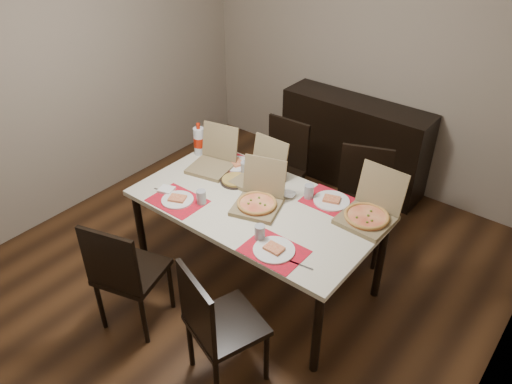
{
  "coord_description": "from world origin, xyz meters",
  "views": [
    {
      "loc": [
        2.0,
        -2.34,
        2.86
      ],
      "look_at": [
        0.15,
        -0.0,
        0.85
      ],
      "focal_mm": 35.0,
      "sensor_mm": 36.0,
      "label": 1
    }
  ],
  "objects_px": {
    "pizza_box_center": "(258,200)",
    "chair_far_right": "(361,198)",
    "sideboard": "(353,143)",
    "dip_bowl": "(289,195)",
    "dining_table": "(256,211)",
    "soda_bottle": "(199,141)",
    "chair_near_right": "(216,323)",
    "chair_far_left": "(281,166)",
    "chair_near_left": "(125,272)"
  },
  "relations": [
    {
      "from": "pizza_box_center",
      "to": "chair_far_right",
      "type": "bearing_deg",
      "value": 66.11
    },
    {
      "from": "sideboard",
      "to": "dip_bowl",
      "type": "xyz_separation_m",
      "value": [
        0.28,
        -1.56,
        0.31
      ]
    },
    {
      "from": "dining_table",
      "to": "soda_bottle",
      "type": "relative_size",
      "value": 6.29
    },
    {
      "from": "chair_far_right",
      "to": "pizza_box_center",
      "type": "bearing_deg",
      "value": -113.89
    },
    {
      "from": "dining_table",
      "to": "chair_far_right",
      "type": "xyz_separation_m",
      "value": [
        0.43,
        0.87,
        -0.17
      ]
    },
    {
      "from": "pizza_box_center",
      "to": "dip_bowl",
      "type": "relative_size",
      "value": 4.16
    },
    {
      "from": "dining_table",
      "to": "pizza_box_center",
      "type": "height_order",
      "value": "pizza_box_center"
    },
    {
      "from": "dining_table",
      "to": "soda_bottle",
      "type": "height_order",
      "value": "soda_bottle"
    },
    {
      "from": "dining_table",
      "to": "dip_bowl",
      "type": "relative_size",
      "value": 17.18
    },
    {
      "from": "dip_bowl",
      "to": "soda_bottle",
      "type": "xyz_separation_m",
      "value": [
        -0.97,
        0.06,
        0.11
      ]
    },
    {
      "from": "chair_near_right",
      "to": "chair_far_right",
      "type": "height_order",
      "value": "same"
    },
    {
      "from": "chair_far_left",
      "to": "chair_far_right",
      "type": "bearing_deg",
      "value": -0.56
    },
    {
      "from": "chair_far_right",
      "to": "dip_bowl",
      "type": "xyz_separation_m",
      "value": [
        -0.29,
        -0.64,
        0.25
      ]
    },
    {
      "from": "chair_near_left",
      "to": "dip_bowl",
      "type": "bearing_deg",
      "value": 64.69
    },
    {
      "from": "chair_near_left",
      "to": "chair_near_right",
      "type": "relative_size",
      "value": 1.0
    },
    {
      "from": "chair_near_right",
      "to": "chair_far_right",
      "type": "relative_size",
      "value": 1.0
    },
    {
      "from": "sideboard",
      "to": "dining_table",
      "type": "distance_m",
      "value": 1.8
    },
    {
      "from": "sideboard",
      "to": "pizza_box_center",
      "type": "distance_m",
      "value": 1.84
    },
    {
      "from": "sideboard",
      "to": "soda_bottle",
      "type": "relative_size",
      "value": 5.24
    },
    {
      "from": "dip_bowl",
      "to": "chair_near_right",
      "type": "bearing_deg",
      "value": -77.38
    },
    {
      "from": "chair_far_left",
      "to": "soda_bottle",
      "type": "bearing_deg",
      "value": -126.05
    },
    {
      "from": "sideboard",
      "to": "dip_bowl",
      "type": "height_order",
      "value": "sideboard"
    },
    {
      "from": "sideboard",
      "to": "dining_table",
      "type": "bearing_deg",
      "value": -85.28
    },
    {
      "from": "chair_far_left",
      "to": "chair_near_left",
      "type": "bearing_deg",
      "value": -90.26
    },
    {
      "from": "sideboard",
      "to": "chair_far_right",
      "type": "relative_size",
      "value": 1.61
    },
    {
      "from": "sideboard",
      "to": "dip_bowl",
      "type": "distance_m",
      "value": 1.61
    },
    {
      "from": "sideboard",
      "to": "chair_far_left",
      "type": "xyz_separation_m",
      "value": [
        -0.25,
        -0.9,
        0.06
      ]
    },
    {
      "from": "dining_table",
      "to": "chair_far_right",
      "type": "bearing_deg",
      "value": 63.81
    },
    {
      "from": "dining_table",
      "to": "chair_near_left",
      "type": "xyz_separation_m",
      "value": [
        -0.41,
        -0.93,
        -0.17
      ]
    },
    {
      "from": "chair_near_right",
      "to": "chair_far_left",
      "type": "distance_m",
      "value": 1.92
    },
    {
      "from": "pizza_box_center",
      "to": "soda_bottle",
      "type": "relative_size",
      "value": 1.52
    },
    {
      "from": "chair_near_right",
      "to": "soda_bottle",
      "type": "height_order",
      "value": "soda_bottle"
    },
    {
      "from": "chair_far_left",
      "to": "dip_bowl",
      "type": "bearing_deg",
      "value": -50.57
    },
    {
      "from": "dining_table",
      "to": "chair_far_right",
      "type": "relative_size",
      "value": 1.94
    },
    {
      "from": "chair_near_left",
      "to": "chair_near_right",
      "type": "xyz_separation_m",
      "value": [
        0.79,
        0.05,
        0.0
      ]
    },
    {
      "from": "dip_bowl",
      "to": "dining_table",
      "type": "bearing_deg",
      "value": -120.93
    },
    {
      "from": "soda_bottle",
      "to": "dip_bowl",
      "type": "bearing_deg",
      "value": -3.42
    },
    {
      "from": "chair_far_right",
      "to": "soda_bottle",
      "type": "relative_size",
      "value": 3.25
    },
    {
      "from": "sideboard",
      "to": "chair_far_right",
      "type": "height_order",
      "value": "chair_far_right"
    },
    {
      "from": "sideboard",
      "to": "dining_table",
      "type": "height_order",
      "value": "sideboard"
    },
    {
      "from": "chair_near_left",
      "to": "chair_far_left",
      "type": "height_order",
      "value": "same"
    },
    {
      "from": "dip_bowl",
      "to": "sideboard",
      "type": "bearing_deg",
      "value": 100.26
    },
    {
      "from": "chair_far_left",
      "to": "dip_bowl",
      "type": "distance_m",
      "value": 0.88
    },
    {
      "from": "chair_far_right",
      "to": "pizza_box_center",
      "type": "xyz_separation_m",
      "value": [
        -0.39,
        -0.88,
        0.29
      ]
    },
    {
      "from": "pizza_box_center",
      "to": "soda_bottle",
      "type": "xyz_separation_m",
      "value": [
        -0.87,
        0.3,
        0.07
      ]
    },
    {
      "from": "chair_far_left",
      "to": "chair_near_right",
      "type": "bearing_deg",
      "value": -65.93
    },
    {
      "from": "dip_bowl",
      "to": "pizza_box_center",
      "type": "bearing_deg",
      "value": -112.41
    },
    {
      "from": "dining_table",
      "to": "sideboard",
      "type": "bearing_deg",
      "value": 94.72
    },
    {
      "from": "chair_near_left",
      "to": "dip_bowl",
      "type": "relative_size",
      "value": 8.88
    },
    {
      "from": "dining_table",
      "to": "chair_far_left",
      "type": "xyz_separation_m",
      "value": [
        -0.4,
        0.88,
        -0.17
      ]
    }
  ]
}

